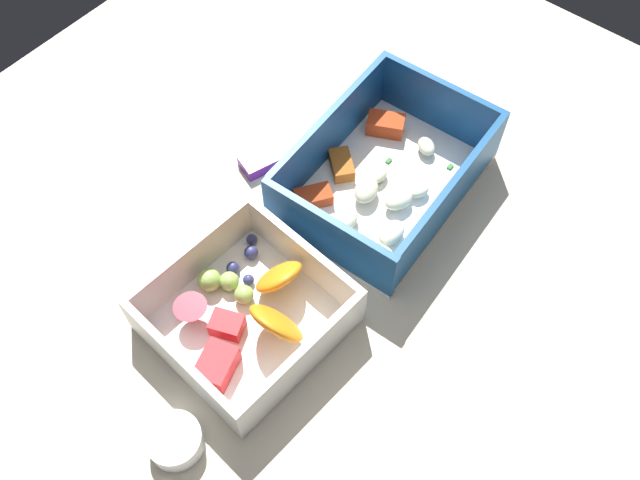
{
  "coord_description": "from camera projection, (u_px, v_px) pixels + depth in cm",
  "views": [
    {
      "loc": [
        -24.75,
        -18.4,
        53.16
      ],
      "look_at": [
        -1.22,
        0.89,
        4.0
      ],
      "focal_mm": 38.65,
      "sensor_mm": 36.0,
      "label": 1
    }
  ],
  "objects": [
    {
      "name": "table_surface",
      "position": [
        337.0,
        254.0,
        0.61
      ],
      "size": [
        80.0,
        80.0,
        2.0
      ],
      "primitive_type": "cube",
      "color": "beige",
      "rests_on": "ground"
    },
    {
      "name": "pasta_container",
      "position": [
        383.0,
        178.0,
        0.61
      ],
      "size": [
        19.28,
        14.19,
        6.27
      ],
      "rotation": [
        0.0,
        0.0,
        0.06
      ],
      "color": "white",
      "rests_on": "table_surface"
    },
    {
      "name": "fruit_bowl",
      "position": [
        246.0,
        313.0,
        0.54
      ],
      "size": [
        14.54,
        14.15,
        5.48
      ],
      "rotation": [
        0.0,
        0.0,
        -0.07
      ],
      "color": "white",
      "rests_on": "table_surface"
    },
    {
      "name": "candy_bar",
      "position": [
        276.0,
        154.0,
        0.64
      ],
      "size": [
        7.4,
        4.53,
        1.2
      ],
      "primitive_type": "cube",
      "rotation": [
        0.0,
        0.0,
        -0.33
      ],
      "color": "#51197A",
      "rests_on": "table_surface"
    },
    {
      "name": "paper_cup_liner",
      "position": [
        175.0,
        441.0,
        0.5
      ],
      "size": [
        4.1,
        4.1,
        1.95
      ],
      "primitive_type": "cylinder",
      "color": "white",
      "rests_on": "table_surface"
    }
  ]
}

